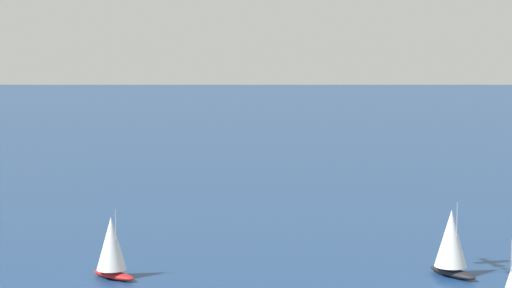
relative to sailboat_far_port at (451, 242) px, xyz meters
The scene contains 2 objects.
sailboat_far_port is the anchor object (origin of this frame).
sailboat_trailing 58.56m from the sailboat_far_port, 137.41° to the left, with size 5.88×9.66×12.09m.
Camera 1 is at (-98.36, -100.72, 39.18)m, focal length 63.23 mm.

